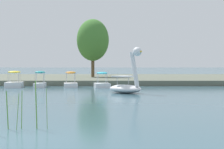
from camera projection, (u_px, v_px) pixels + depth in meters
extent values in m
plane|color=#385966|center=(5.00, 141.00, 9.25)|extent=(555.75, 555.75, 0.00)
cube|color=#5B6051|center=(92.00, 78.00, 45.43)|extent=(145.12, 24.32, 0.50)
ellipsoid|color=white|center=(125.00, 89.00, 25.05)|extent=(2.96, 2.94, 0.59)
cylinder|color=white|center=(134.00, 69.00, 24.42)|extent=(0.77, 0.76, 2.39)
sphere|color=white|center=(137.00, 52.00, 24.21)|extent=(0.86, 0.86, 0.61)
cone|color=yellow|center=(140.00, 52.00, 24.04)|extent=(0.53, 0.53, 0.33)
cube|color=white|center=(123.00, 76.00, 25.17)|extent=(1.63, 1.64, 0.08)
cylinder|color=silver|center=(117.00, 81.00, 24.76)|extent=(0.04, 0.04, 0.56)
cylinder|color=silver|center=(129.00, 80.00, 25.60)|extent=(0.04, 0.04, 0.56)
cube|color=white|center=(102.00, 85.00, 31.31)|extent=(1.57, 2.28, 0.37)
ellipsoid|color=#2DB7D1|center=(102.00, 73.00, 31.29)|extent=(1.13, 1.29, 0.20)
cylinder|color=#B7B7BF|center=(97.00, 78.00, 31.71)|extent=(0.04, 0.04, 0.88)
cylinder|color=#B7B7BF|center=(106.00, 78.00, 31.81)|extent=(0.04, 0.04, 0.88)
cylinder|color=#B7B7BF|center=(98.00, 78.00, 30.78)|extent=(0.04, 0.04, 0.88)
cylinder|color=#B7B7BF|center=(107.00, 78.00, 30.88)|extent=(0.04, 0.04, 0.88)
cube|color=white|center=(71.00, 85.00, 31.65)|extent=(1.43, 2.03, 0.37)
ellipsoid|color=orange|center=(71.00, 73.00, 31.62)|extent=(1.04, 1.03, 0.20)
cylinder|color=#B7B7BF|center=(66.00, 78.00, 31.94)|extent=(0.04, 0.04, 0.92)
cylinder|color=#B7B7BF|center=(75.00, 78.00, 32.04)|extent=(0.04, 0.04, 0.92)
cylinder|color=#B7B7BF|center=(67.00, 78.00, 31.22)|extent=(0.04, 0.04, 0.92)
cylinder|color=#B7B7BF|center=(75.00, 78.00, 31.33)|extent=(0.04, 0.04, 0.92)
cube|color=white|center=(40.00, 85.00, 31.45)|extent=(1.08, 1.78, 0.38)
ellipsoid|color=teal|center=(40.00, 72.00, 31.42)|extent=(0.96, 1.08, 0.20)
cylinder|color=#B7B7BF|center=(36.00, 77.00, 31.81)|extent=(0.04, 0.04, 0.94)
cylinder|color=#B7B7BF|center=(45.00, 77.00, 31.86)|extent=(0.04, 0.04, 0.94)
cylinder|color=#B7B7BF|center=(35.00, 78.00, 31.00)|extent=(0.04, 0.04, 0.94)
cylinder|color=#B7B7BF|center=(43.00, 78.00, 31.05)|extent=(0.04, 0.04, 0.94)
cube|color=white|center=(14.00, 85.00, 31.48)|extent=(1.72, 2.49, 0.45)
ellipsoid|color=yellow|center=(14.00, 72.00, 31.45)|extent=(1.29, 1.56, 0.20)
cylinder|color=#B7B7BF|center=(10.00, 77.00, 31.96)|extent=(0.04, 0.04, 0.88)
cylinder|color=#B7B7BF|center=(20.00, 77.00, 32.09)|extent=(0.04, 0.04, 0.88)
cylinder|color=#B7B7BF|center=(8.00, 77.00, 30.84)|extent=(0.04, 0.04, 0.88)
cylinder|color=#B7B7BF|center=(19.00, 77.00, 30.96)|extent=(0.04, 0.04, 0.88)
cylinder|color=brown|center=(93.00, 62.00, 44.07)|extent=(0.40, 0.40, 3.55)
ellipsoid|color=#427A33|center=(93.00, 40.00, 44.00)|extent=(5.45, 5.51, 5.10)
cylinder|color=#568E38|center=(22.00, 110.00, 10.99)|extent=(0.03, 0.08, 1.17)
cylinder|color=#568E38|center=(36.00, 105.00, 10.97)|extent=(0.07, 0.04, 1.48)
cylinder|color=#568E38|center=(47.00, 109.00, 10.85)|extent=(0.02, 0.13, 1.24)
cylinder|color=#568E38|center=(18.00, 112.00, 10.77)|extent=(0.07, 0.11, 1.10)
cylinder|color=#568E38|center=(7.00, 110.00, 10.91)|extent=(0.06, 0.12, 1.16)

